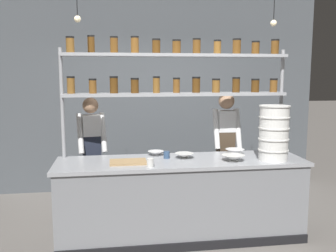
{
  "coord_description": "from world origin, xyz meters",
  "views": [
    {
      "loc": [
        -0.76,
        -4.08,
        1.89
      ],
      "look_at": [
        -0.12,
        0.2,
        1.28
      ],
      "focal_mm": 40.0,
      "sensor_mm": 36.0,
      "label": 1
    }
  ],
  "objects_px": {
    "prep_bowl_center_front": "(184,156)",
    "prep_bowl_center_back": "(156,153)",
    "container_stack": "(274,133)",
    "prep_bowl_near_left": "(233,158)",
    "spice_shelf_unit": "(177,77)",
    "serving_cup_front": "(167,155)",
    "prep_bowl_near_right": "(235,152)",
    "chef_left": "(92,150)",
    "cutting_board": "(128,162)",
    "chef_center": "(226,146)",
    "serving_cup_by_board": "(150,163)"
  },
  "relations": [
    {
      "from": "prep_bowl_center_back",
      "to": "container_stack",
      "type": "bearing_deg",
      "value": -18.48
    },
    {
      "from": "prep_bowl_center_back",
      "to": "serving_cup_by_board",
      "type": "relative_size",
      "value": 2.08
    },
    {
      "from": "prep_bowl_center_front",
      "to": "prep_bowl_center_back",
      "type": "distance_m",
      "value": 0.37
    },
    {
      "from": "container_stack",
      "to": "cutting_board",
      "type": "relative_size",
      "value": 1.55
    },
    {
      "from": "chef_left",
      "to": "cutting_board",
      "type": "distance_m",
      "value": 0.93
    },
    {
      "from": "chef_left",
      "to": "chef_center",
      "type": "height_order",
      "value": "chef_center"
    },
    {
      "from": "spice_shelf_unit",
      "to": "serving_cup_front",
      "type": "height_order",
      "value": "spice_shelf_unit"
    },
    {
      "from": "cutting_board",
      "to": "prep_bowl_near_right",
      "type": "distance_m",
      "value": 1.33
    },
    {
      "from": "chef_center",
      "to": "serving_cup_by_board",
      "type": "bearing_deg",
      "value": -138.57
    },
    {
      "from": "prep_bowl_near_left",
      "to": "prep_bowl_center_front",
      "type": "bearing_deg",
      "value": 157.19
    },
    {
      "from": "serving_cup_by_board",
      "to": "prep_bowl_near_right",
      "type": "bearing_deg",
      "value": 23.34
    },
    {
      "from": "prep_bowl_center_back",
      "to": "chef_center",
      "type": "bearing_deg",
      "value": 20.3
    },
    {
      "from": "spice_shelf_unit",
      "to": "serving_cup_by_board",
      "type": "relative_size",
      "value": 29.43
    },
    {
      "from": "container_stack",
      "to": "prep_bowl_center_back",
      "type": "bearing_deg",
      "value": 161.52
    },
    {
      "from": "prep_bowl_near_left",
      "to": "serving_cup_by_board",
      "type": "bearing_deg",
      "value": -172.19
    },
    {
      "from": "serving_cup_front",
      "to": "prep_bowl_near_left",
      "type": "bearing_deg",
      "value": -18.41
    },
    {
      "from": "spice_shelf_unit",
      "to": "prep_bowl_center_front",
      "type": "xyz_separation_m",
      "value": [
        0.05,
        -0.25,
        -0.9
      ]
    },
    {
      "from": "prep_bowl_near_right",
      "to": "spice_shelf_unit",
      "type": "bearing_deg",
      "value": 168.9
    },
    {
      "from": "serving_cup_front",
      "to": "prep_bowl_center_front",
      "type": "bearing_deg",
      "value": -6.2
    },
    {
      "from": "serving_cup_front",
      "to": "serving_cup_by_board",
      "type": "bearing_deg",
      "value": -121.68
    },
    {
      "from": "cutting_board",
      "to": "prep_bowl_near_left",
      "type": "bearing_deg",
      "value": -3.85
    },
    {
      "from": "serving_cup_front",
      "to": "spice_shelf_unit",
      "type": "bearing_deg",
      "value": 56.03
    },
    {
      "from": "chef_center",
      "to": "serving_cup_by_board",
      "type": "relative_size",
      "value": 17.83
    },
    {
      "from": "prep_bowl_center_back",
      "to": "serving_cup_front",
      "type": "relative_size",
      "value": 2.35
    },
    {
      "from": "prep_bowl_near_left",
      "to": "serving_cup_front",
      "type": "height_order",
      "value": "serving_cup_front"
    },
    {
      "from": "prep_bowl_center_back",
      "to": "prep_bowl_center_front",
      "type": "bearing_deg",
      "value": -32.88
    },
    {
      "from": "cutting_board",
      "to": "prep_bowl_center_back",
      "type": "xyz_separation_m",
      "value": [
        0.35,
        0.34,
        0.01
      ]
    },
    {
      "from": "chef_left",
      "to": "chef_center",
      "type": "bearing_deg",
      "value": -14.94
    },
    {
      "from": "cutting_board",
      "to": "prep_bowl_near_right",
      "type": "bearing_deg",
      "value": 11.19
    },
    {
      "from": "prep_bowl_near_left",
      "to": "prep_bowl_center_back",
      "type": "height_order",
      "value": "prep_bowl_near_left"
    },
    {
      "from": "spice_shelf_unit",
      "to": "prep_bowl_center_front",
      "type": "bearing_deg",
      "value": -79.86
    },
    {
      "from": "prep_bowl_center_back",
      "to": "serving_cup_front",
      "type": "xyz_separation_m",
      "value": [
        0.1,
        -0.18,
        0.02
      ]
    },
    {
      "from": "container_stack",
      "to": "cutting_board",
      "type": "xyz_separation_m",
      "value": [
        -1.63,
        0.09,
        -0.3
      ]
    },
    {
      "from": "chef_center",
      "to": "serving_cup_front",
      "type": "relative_size",
      "value": 20.17
    },
    {
      "from": "cutting_board",
      "to": "serving_cup_by_board",
      "type": "xyz_separation_m",
      "value": [
        0.22,
        -0.21,
        0.03
      ]
    },
    {
      "from": "spice_shelf_unit",
      "to": "prep_bowl_near_left",
      "type": "height_order",
      "value": "spice_shelf_unit"
    },
    {
      "from": "spice_shelf_unit",
      "to": "cutting_board",
      "type": "xyz_separation_m",
      "value": [
        -0.61,
        -0.39,
        -0.91
      ]
    },
    {
      "from": "prep_bowl_center_front",
      "to": "prep_bowl_near_right",
      "type": "relative_size",
      "value": 0.95
    },
    {
      "from": "container_stack",
      "to": "prep_bowl_center_back",
      "type": "distance_m",
      "value": 1.39
    },
    {
      "from": "chef_center",
      "to": "prep_bowl_center_back",
      "type": "bearing_deg",
      "value": -157.77
    },
    {
      "from": "prep_bowl_center_front",
      "to": "prep_bowl_center_back",
      "type": "relative_size",
      "value": 1.14
    },
    {
      "from": "serving_cup_front",
      "to": "cutting_board",
      "type": "bearing_deg",
      "value": -160.33
    },
    {
      "from": "prep_bowl_center_back",
      "to": "serving_cup_front",
      "type": "bearing_deg",
      "value": -59.4
    },
    {
      "from": "container_stack",
      "to": "prep_bowl_near_left",
      "type": "xyz_separation_m",
      "value": [
        -0.46,
        0.01,
        -0.28
      ]
    },
    {
      "from": "container_stack",
      "to": "prep_bowl_near_right",
      "type": "distance_m",
      "value": 0.56
    },
    {
      "from": "prep_bowl_near_left",
      "to": "spice_shelf_unit",
      "type": "bearing_deg",
      "value": 139.98
    },
    {
      "from": "prep_bowl_center_front",
      "to": "chef_left",
      "type": "bearing_deg",
      "value": 147.65
    },
    {
      "from": "spice_shelf_unit",
      "to": "chef_center",
      "type": "bearing_deg",
      "value": 23.07
    },
    {
      "from": "chef_center",
      "to": "container_stack",
      "type": "bearing_deg",
      "value": -66.76
    },
    {
      "from": "spice_shelf_unit",
      "to": "prep_bowl_center_front",
      "type": "relative_size",
      "value": 12.48
    }
  ]
}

